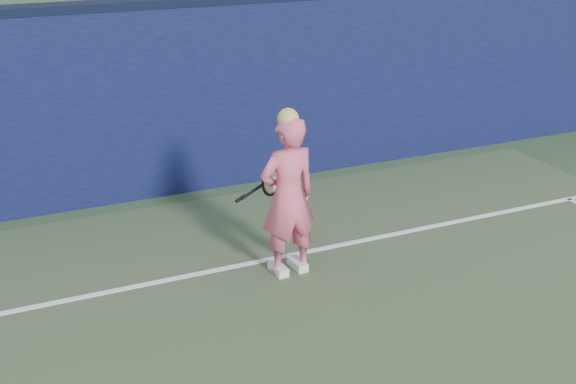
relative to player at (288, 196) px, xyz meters
name	(u,v)px	position (x,y,z in m)	size (l,w,h in m)	color
backstop_wall	(167,103)	(-0.53, 2.81, 0.36)	(24.00, 0.40, 2.50)	black
wall_cap	(161,2)	(-0.53, 2.81, 1.66)	(24.00, 0.42, 0.10)	black
player	(288,196)	(0.00, 0.00, 0.00)	(0.67, 0.47, 1.84)	#DC5575
racket	(269,183)	(-0.03, 0.47, -0.01)	(0.62, 0.23, 0.34)	black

